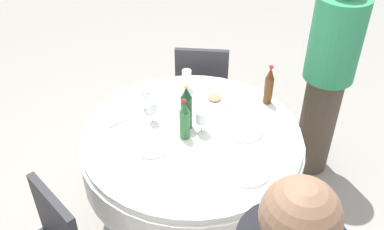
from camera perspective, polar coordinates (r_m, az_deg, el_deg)
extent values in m
plane|color=gray|center=(3.13, 0.00, -12.95)|extent=(10.00, 10.00, 0.00)
cylinder|color=white|center=(2.62, 0.00, -2.74)|extent=(1.32, 1.32, 0.04)
cylinder|color=white|center=(2.70, 0.00, -4.86)|extent=(1.35, 1.35, 0.22)
cylinder|color=slate|center=(2.95, 0.00, -9.94)|extent=(0.14, 0.14, 0.48)
cylinder|color=slate|center=(3.11, 0.00, -12.77)|extent=(0.56, 0.56, 0.03)
cylinder|color=#2D6B38|center=(2.52, -0.97, -1.25)|extent=(0.06, 0.06, 0.19)
cone|color=#2D6B38|center=(2.44, -1.00, 1.09)|extent=(0.05, 0.05, 0.07)
cylinder|color=red|center=(2.42, -1.01, 1.86)|extent=(0.02, 0.02, 0.01)
cylinder|color=#593314|center=(2.85, 9.99, 3.19)|extent=(0.06, 0.06, 0.19)
cone|color=#593314|center=(2.78, 10.27, 5.45)|extent=(0.05, 0.05, 0.08)
cylinder|color=red|center=(2.76, 10.37, 6.23)|extent=(0.03, 0.03, 0.01)
cylinder|color=#194728|center=(2.59, -0.73, 0.36)|extent=(0.07, 0.07, 0.22)
cone|color=#194728|center=(2.51, -0.76, 2.97)|extent=(0.06, 0.06, 0.07)
cylinder|color=gold|center=(2.48, -0.77, 3.76)|extent=(0.03, 0.03, 0.01)
cylinder|color=white|center=(2.61, 1.26, -2.20)|extent=(0.06, 0.06, 0.00)
cylinder|color=white|center=(2.59, 1.27, -1.53)|extent=(0.01, 0.01, 0.07)
cylinder|color=white|center=(2.54, 1.29, -0.22)|extent=(0.07, 0.07, 0.08)
cylinder|color=white|center=(2.70, -5.18, -0.83)|extent=(0.06, 0.06, 0.00)
cylinder|color=white|center=(2.68, -5.23, -0.14)|extent=(0.01, 0.01, 0.08)
cylinder|color=white|center=(2.64, -5.31, 1.10)|extent=(0.06, 0.06, 0.07)
cylinder|color=maroon|center=(2.65, -5.29, 0.78)|extent=(0.05, 0.05, 0.03)
cylinder|color=white|center=(2.81, -5.89, 0.84)|extent=(0.06, 0.06, 0.00)
cylinder|color=white|center=(2.79, -5.94, 1.50)|extent=(0.01, 0.01, 0.07)
cylinder|color=white|center=(2.75, -6.03, 2.70)|extent=(0.07, 0.07, 0.07)
cylinder|color=white|center=(2.99, -0.68, 3.45)|extent=(0.06, 0.06, 0.00)
cylinder|color=white|center=(2.97, -0.69, 4.15)|extent=(0.01, 0.01, 0.08)
cylinder|color=white|center=(2.93, -0.70, 5.34)|extent=(0.06, 0.06, 0.06)
cylinder|color=white|center=(2.87, 2.92, 2.00)|extent=(0.22, 0.22, 0.02)
ellipsoid|color=tan|center=(2.86, 2.93, 2.29)|extent=(0.10, 0.09, 0.02)
cylinder|color=white|center=(2.37, 7.22, -7.27)|extent=(0.25, 0.25, 0.02)
cylinder|color=white|center=(2.51, -5.32, -4.07)|extent=(0.22, 0.22, 0.02)
cylinder|color=white|center=(2.64, 6.67, -1.93)|extent=(0.25, 0.25, 0.02)
cube|color=silver|center=(2.34, -5.60, -8.16)|extent=(0.14, 0.14, 0.00)
cube|color=white|center=(2.77, -10.34, -0.10)|extent=(0.17, 0.17, 0.02)
cylinder|color=#4C3F33|center=(3.35, 16.11, -1.10)|extent=(0.26, 0.26, 0.81)
cylinder|color=#2D8C59|center=(2.99, 18.36, 9.43)|extent=(0.34, 0.34, 0.57)
sphere|color=#8C664C|center=(1.24, 14.02, -12.76)|extent=(0.23, 0.23, 0.23)
cube|color=#2D2D33|center=(3.57, 1.43, 3.98)|extent=(0.57, 0.57, 0.04)
cube|color=#2D2D33|center=(3.30, 1.27, 5.34)|extent=(0.30, 0.32, 0.42)
cylinder|color=gray|center=(3.84, 4.10, 2.26)|extent=(0.03, 0.03, 0.43)
cylinder|color=gray|center=(3.85, -0.96, 2.53)|extent=(0.03, 0.03, 0.43)
cylinder|color=gray|center=(3.56, 3.91, -0.84)|extent=(0.03, 0.03, 0.43)
cylinder|color=gray|center=(3.58, -1.53, -0.54)|extent=(0.03, 0.03, 0.43)
cube|color=#2D2D33|center=(2.32, -17.22, -13.55)|extent=(0.40, 0.08, 0.42)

